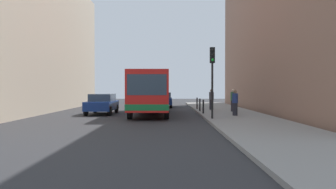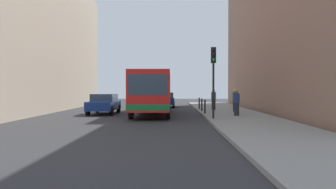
# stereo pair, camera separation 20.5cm
# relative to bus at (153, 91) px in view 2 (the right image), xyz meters

# --- Properties ---
(ground_plane) EXTENTS (80.00, 80.00, 0.00)m
(ground_plane) POSITION_rel_bus_xyz_m (0.23, -2.28, -1.73)
(ground_plane) COLOR #2D2D30
(sidewalk) EXTENTS (4.40, 40.00, 0.15)m
(sidewalk) POSITION_rel_bus_xyz_m (5.63, -2.28, -1.65)
(sidewalk) COLOR gray
(sidewalk) RESTS_ON ground
(building_left) EXTENTS (7.00, 32.00, 12.16)m
(building_left) POSITION_rel_bus_xyz_m (-11.27, 1.72, 4.35)
(building_left) COLOR #B2A38C
(building_left) RESTS_ON ground
(building_right) EXTENTS (7.00, 32.00, 15.60)m
(building_right) POSITION_rel_bus_xyz_m (11.73, 1.72, 6.08)
(building_right) COLOR #936B56
(building_right) RESTS_ON ground
(bus) EXTENTS (2.58, 11.03, 3.00)m
(bus) POSITION_rel_bus_xyz_m (0.00, 0.00, 0.00)
(bus) COLOR red
(bus) RESTS_ON ground
(car_beside_bus) EXTENTS (1.90, 4.42, 1.48)m
(car_beside_bus) POSITION_rel_bus_xyz_m (-3.60, 0.23, -0.94)
(car_beside_bus) COLOR navy
(car_beside_bus) RESTS_ON ground
(car_behind_bus) EXTENTS (1.88, 4.41, 1.48)m
(car_behind_bus) POSITION_rel_bus_xyz_m (0.69, 9.40, -0.94)
(car_behind_bus) COLOR navy
(car_behind_bus) RESTS_ON ground
(traffic_light) EXTENTS (0.28, 0.33, 4.10)m
(traffic_light) POSITION_rel_bus_xyz_m (3.78, -5.29, 1.28)
(traffic_light) COLOR black
(traffic_light) RESTS_ON sidewalk
(bollard_near) EXTENTS (0.11, 0.11, 0.95)m
(bollard_near) POSITION_rel_bus_xyz_m (3.68, -1.13, -1.10)
(bollard_near) COLOR black
(bollard_near) RESTS_ON sidewalk
(bollard_mid) EXTENTS (0.11, 0.11, 0.95)m
(bollard_mid) POSITION_rel_bus_xyz_m (3.68, 1.50, -1.10)
(bollard_mid) COLOR black
(bollard_mid) RESTS_ON sidewalk
(bollard_far) EXTENTS (0.11, 0.11, 0.95)m
(bollard_far) POSITION_rel_bus_xyz_m (3.68, 4.13, -1.10)
(bollard_far) COLOR black
(bollard_far) RESTS_ON sidewalk
(pedestrian_near_signal) EXTENTS (0.38, 0.38, 1.64)m
(pedestrian_near_signal) POSITION_rel_bus_xyz_m (5.53, -3.03, -0.76)
(pedestrian_near_signal) COLOR #26262D
(pedestrian_near_signal) RESTS_ON sidewalk
(pedestrian_mid_sidewalk) EXTENTS (0.38, 0.38, 1.69)m
(pedestrian_mid_sidewalk) POSITION_rel_bus_xyz_m (6.11, 0.84, -0.73)
(pedestrian_mid_sidewalk) COLOR #26262D
(pedestrian_mid_sidewalk) RESTS_ON sidewalk
(pedestrian_far_sidewalk) EXTENTS (0.38, 0.38, 1.67)m
(pedestrian_far_sidewalk) POSITION_rel_bus_xyz_m (4.75, 3.00, -0.74)
(pedestrian_far_sidewalk) COLOR #26262D
(pedestrian_far_sidewalk) RESTS_ON sidewalk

